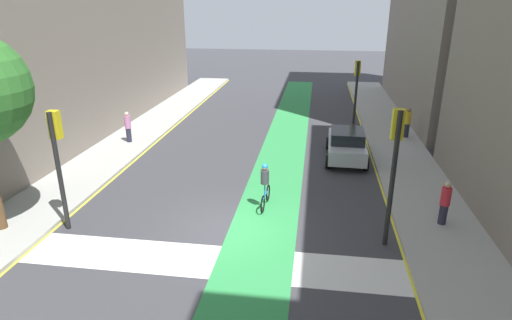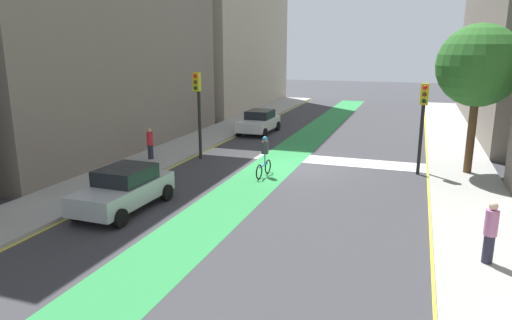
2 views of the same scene
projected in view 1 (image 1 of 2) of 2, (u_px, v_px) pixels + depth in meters
ground_plane at (225, 229)px, 15.09m from camera, size 120.00×120.00×0.00m
bike_lane_paint at (262, 232)px, 14.91m from camera, size 2.40×60.00×0.01m
crosswalk_band at (211, 261)px, 13.23m from camera, size 12.00×1.80×0.01m
sidewalk_left at (30, 214)px, 16.06m from camera, size 3.00×60.00×0.15m
curb_stripe_left at (67, 218)px, 15.88m from camera, size 0.16×60.00×0.01m
sidewalk_right at (447, 243)px, 14.07m from camera, size 3.00×60.00×0.15m
curb_stripe_right at (400, 242)px, 14.29m from camera, size 0.16×60.00×0.01m
traffic_signal_near_right at (395, 153)px, 13.17m from camera, size 0.35×0.52×4.55m
traffic_signal_near_left at (57, 148)px, 14.24m from camera, size 0.35×0.52×4.24m
traffic_signal_far_right at (357, 80)px, 27.22m from camera, size 0.35×0.52×4.07m
car_silver_right_far at (347, 144)px, 21.54m from camera, size 2.09×4.24×1.57m
cyclist_in_lane at (265, 185)px, 16.38m from camera, size 0.32×1.73×1.86m
pedestrian_sidewalk_right_a at (407, 122)px, 24.55m from camera, size 0.34×0.34×1.74m
pedestrian_sidewalk_left_a at (128, 127)px, 23.73m from camera, size 0.34×0.34×1.72m
pedestrian_sidewalk_right_b at (445, 203)px, 14.90m from camera, size 0.34×0.34×1.61m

